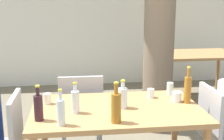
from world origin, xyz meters
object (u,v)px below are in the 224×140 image
at_px(drinking_glass_3, 176,97).
at_px(amber_bottle_5, 188,89).
at_px(patio_chair_2, 81,111).
at_px(drinking_glass_0, 151,93).
at_px(drinking_glass_2, 47,99).
at_px(dining_table_front, 116,118).
at_px(water_bottle_0, 75,101).
at_px(amber_bottle_4, 116,107).
at_px(wine_bottle_1, 38,107).
at_px(drinking_glass_1, 170,89).
at_px(dining_table_back, 194,59).
at_px(patio_chair_1, 221,131).
at_px(water_bottle_2, 61,111).
at_px(water_bottle_3, 123,97).

bearing_deg(drinking_glass_3, amber_bottle_5, -26.71).
distance_m(patio_chair_2, drinking_glass_0, 0.82).
bearing_deg(drinking_glass_0, drinking_glass_2, -176.44).
bearing_deg(dining_table_front, water_bottle_0, -167.17).
bearing_deg(amber_bottle_4, amber_bottle_5, 27.91).
xyz_separation_m(wine_bottle_1, drinking_glass_1, (1.15, 0.48, -0.04)).
height_order(dining_table_back, water_bottle_0, water_bottle_0).
relative_size(patio_chair_1, amber_bottle_4, 3.01).
distance_m(dining_table_front, dining_table_back, 2.90).
bearing_deg(wine_bottle_1, dining_table_back, 49.38).
bearing_deg(amber_bottle_4, water_bottle_2, -179.64).
distance_m(amber_bottle_5, drinking_glass_0, 0.34).
xyz_separation_m(drinking_glass_1, drinking_glass_2, (-1.11, -0.11, -0.01)).
xyz_separation_m(water_bottle_3, drinking_glass_0, (0.29, 0.24, -0.05)).
xyz_separation_m(water_bottle_2, drinking_glass_2, (-0.13, 0.48, -0.06)).
xyz_separation_m(patio_chair_1, drinking_glass_2, (-1.50, 0.17, 0.30)).
xyz_separation_m(water_bottle_3, drinking_glass_1, (0.49, 0.29, -0.03)).
distance_m(wine_bottle_1, drinking_glass_0, 1.04).
bearing_deg(drinking_glass_1, amber_bottle_4, -135.05).
relative_size(wine_bottle_1, drinking_glass_3, 3.10).
distance_m(wine_bottle_1, amber_bottle_5, 1.25).
relative_size(patio_chair_1, drinking_glass_2, 9.99).
bearing_deg(amber_bottle_5, amber_bottle_4, -152.09).
bearing_deg(drinking_glass_2, water_bottle_3, -16.03).
relative_size(patio_chair_1, water_bottle_2, 3.45).
relative_size(dining_table_back, drinking_glass_1, 11.34).
bearing_deg(drinking_glass_3, patio_chair_2, 145.04).
height_order(patio_chair_2, drinking_glass_1, patio_chair_2).
height_order(patio_chair_2, wine_bottle_1, wine_bottle_1).
distance_m(dining_table_back, patio_chair_1, 2.51).
height_order(dining_table_front, amber_bottle_4, amber_bottle_4).
height_order(amber_bottle_4, drinking_glass_0, amber_bottle_4).
distance_m(dining_table_back, drinking_glass_1, 2.39).
relative_size(drinking_glass_0, drinking_glass_1, 0.69).
distance_m(amber_bottle_5, drinking_glass_1, 0.25).
bearing_deg(patio_chair_1, patio_chair_2, 61.32).
bearing_deg(patio_chair_2, dining_table_front, 112.86).
xyz_separation_m(dining_table_back, drinking_glass_2, (-2.20, -2.24, 0.14)).
relative_size(water_bottle_2, amber_bottle_4, 0.87).
bearing_deg(drinking_glass_3, patio_chair_1, -12.75).
height_order(amber_bottle_5, drinking_glass_1, amber_bottle_5).
xyz_separation_m(drinking_glass_0, drinking_glass_2, (-0.92, -0.06, 0.00)).
xyz_separation_m(dining_table_front, drinking_glass_1, (0.54, 0.28, 0.15)).
relative_size(water_bottle_2, amber_bottle_5, 0.83).
xyz_separation_m(amber_bottle_4, drinking_glass_2, (-0.53, 0.47, -0.07)).
height_order(water_bottle_0, drinking_glass_2, water_bottle_0).
bearing_deg(patio_chair_2, drinking_glass_2, 59.14).
bearing_deg(dining_table_back, patio_chair_1, -106.18).
bearing_deg(dining_table_back, amber_bottle_5, -113.07).
xyz_separation_m(water_bottle_0, drinking_glass_0, (0.68, 0.30, -0.05)).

